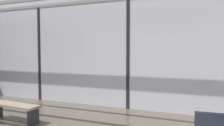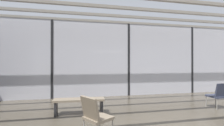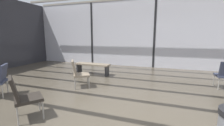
{
  "view_description": "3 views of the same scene",
  "coord_description": "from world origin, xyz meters",
  "px_view_note": "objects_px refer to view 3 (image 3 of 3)",
  "views": [
    {
      "loc": [
        2.17,
        -1.47,
        1.83
      ],
      "look_at": [
        0.23,
        3.28,
        1.56
      ],
      "focal_mm": 35.34,
      "sensor_mm": 36.0,
      "label": 1
    },
    {
      "loc": [
        -2.3,
        -1.99,
        1.52
      ],
      "look_at": [
        -1.53,
        1.76,
        1.54
      ],
      "focal_mm": 24.9,
      "sensor_mm": 36.0,
      "label": 2
    },
    {
      "loc": [
        0.48,
        -2.86,
        1.6
      ],
      "look_at": [
        -1.22,
        2.09,
        0.67
      ],
      "focal_mm": 24.2,
      "sensor_mm": 36.0,
      "label": 3
    }
  ],
  "objects_px": {
    "lounge_chair_3": "(23,95)",
    "waiting_bench": "(92,66)",
    "parked_airplane": "(137,31)",
    "lounge_chair_5": "(79,72)"
  },
  "relations": [
    {
      "from": "lounge_chair_3",
      "to": "waiting_bench",
      "type": "xyz_separation_m",
      "value": [
        -0.3,
        3.61,
        -0.13
      ]
    },
    {
      "from": "parked_airplane",
      "to": "lounge_chair_5",
      "type": "distance_m",
      "value": 8.54
    },
    {
      "from": "lounge_chair_5",
      "to": "waiting_bench",
      "type": "height_order",
      "value": "lounge_chair_5"
    },
    {
      "from": "parked_airplane",
      "to": "lounge_chair_3",
      "type": "height_order",
      "value": "parked_airplane"
    },
    {
      "from": "lounge_chair_3",
      "to": "lounge_chair_5",
      "type": "relative_size",
      "value": 1.0
    },
    {
      "from": "lounge_chair_5",
      "to": "waiting_bench",
      "type": "distance_m",
      "value": 1.66
    },
    {
      "from": "parked_airplane",
      "to": "waiting_bench",
      "type": "bearing_deg",
      "value": -95.93
    },
    {
      "from": "parked_airplane",
      "to": "waiting_bench",
      "type": "height_order",
      "value": "parked_airplane"
    },
    {
      "from": "parked_airplane",
      "to": "lounge_chair_5",
      "type": "xyz_separation_m",
      "value": [
        -0.38,
        -8.39,
        -1.52
      ]
    },
    {
      "from": "lounge_chair_3",
      "to": "parked_airplane",
      "type": "bearing_deg",
      "value": -55.51
    }
  ]
}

